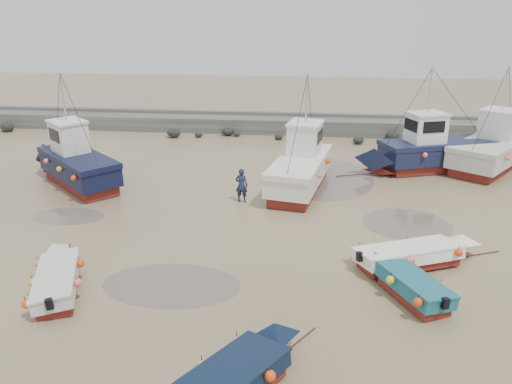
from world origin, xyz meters
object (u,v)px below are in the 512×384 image
person (242,201)px  dinghy_1 (238,374)px  cabin_boat_1 (302,164)px  cabin_boat_3 (494,147)px  dinghy_2 (407,280)px  dinghy_3 (418,253)px  dinghy_0 (59,275)px  cabin_boat_0 (74,161)px  cabin_boat_2 (428,150)px

person → dinghy_1: bearing=102.8°
cabin_boat_1 → cabin_boat_3: (11.89, 5.20, -0.00)m
dinghy_2 → dinghy_3: size_ratio=0.77×
dinghy_2 → dinghy_0: bearing=157.4°
dinghy_3 → cabin_boat_0: cabin_boat_0 is taller
cabin_boat_3 → person: size_ratio=5.02×
cabin_boat_1 → cabin_boat_2: 8.59m
dinghy_3 → dinghy_1: bearing=-61.2°
dinghy_2 → dinghy_3: bearing=43.9°
cabin_boat_0 → person: bearing=-57.3°
cabin_boat_2 → dinghy_0: bearing=115.8°
cabin_boat_2 → person: bearing=102.6°
cabin_boat_1 → cabin_boat_2: bearing=37.8°
dinghy_2 → cabin_boat_1: (-3.98, 11.09, 0.77)m
dinghy_1 → person: dinghy_1 is taller
dinghy_1 → cabin_boat_1: cabin_boat_1 is taller
dinghy_3 → cabin_boat_0: size_ratio=0.79×
cabin_boat_1 → cabin_boat_3: same height
cabin_boat_0 → cabin_boat_2: same height
cabin_boat_2 → cabin_boat_3: size_ratio=1.10×
dinghy_3 → cabin_boat_3: cabin_boat_3 is taller
cabin_boat_0 → cabin_boat_1: same height
dinghy_3 → cabin_boat_2: cabin_boat_2 is taller
person → cabin_boat_1: bearing=-133.0°
cabin_boat_3 → dinghy_0: bearing=-102.8°
dinghy_3 → cabin_boat_1: size_ratio=0.61×
cabin_boat_0 → dinghy_1: bearing=-100.0°
dinghy_0 → dinghy_3: same height
dinghy_2 → cabin_boat_1: cabin_boat_1 is taller
dinghy_0 → dinghy_2: 12.22m
cabin_boat_3 → person: bearing=-115.5°
dinghy_1 → person: (-1.90, 13.73, -0.55)m
cabin_boat_3 → dinghy_1: bearing=-84.5°
cabin_boat_0 → cabin_boat_3: (24.77, 6.16, -0.02)m
dinghy_0 → cabin_boat_1: (8.20, 12.09, 0.79)m
cabin_boat_0 → cabin_boat_1: (12.88, 0.97, -0.02)m
dinghy_2 → cabin_boat_3: 18.12m
dinghy_0 → cabin_boat_1: 14.63m
dinghy_2 → person: bearing=102.7°
dinghy_3 → cabin_boat_3: bearing=129.5°
dinghy_2 → person: 10.92m
cabin_boat_1 → person: 4.29m
cabin_boat_2 → cabin_boat_0: bearing=83.9°
dinghy_0 → person: bearing=39.4°
dinghy_1 → dinghy_2: 7.41m
dinghy_1 → cabin_boat_2: cabin_boat_2 is taller
cabin_boat_1 → cabin_boat_3: bearing=33.7°
dinghy_2 → cabin_boat_2: (3.62, 15.08, 0.77)m
cabin_boat_0 → person: (9.85, -1.76, -1.36)m
dinghy_1 → cabin_boat_2: 22.25m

